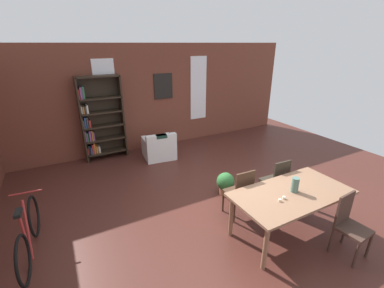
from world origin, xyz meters
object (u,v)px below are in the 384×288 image
at_px(dining_chair_far_right, 276,180).
at_px(bookshelf_tall, 99,120).
at_px(dining_table, 291,197).
at_px(bicycle_second, 29,235).
at_px(potted_plant_by_shelf, 225,183).
at_px(vase_on_table, 295,185).
at_px(dining_chair_far_left, 240,192).
at_px(dining_chair_near_right, 349,223).
at_px(armchair_white, 159,148).

relative_size(dining_chair_far_right, bookshelf_tall, 0.43).
distance_m(dining_table, bicycle_second, 4.01).
height_order(bicycle_second, potted_plant_by_shelf, bicycle_second).
relative_size(vase_on_table, potted_plant_by_shelf, 0.50).
relative_size(dining_chair_far_right, bicycle_second, 0.57).
xyz_separation_m(dining_chair_far_left, dining_chair_near_right, (0.86, -1.43, 0.00)).
height_order(bookshelf_tall, potted_plant_by_shelf, bookshelf_tall).
height_order(dining_chair_far_left, potted_plant_by_shelf, dining_chair_far_left).
xyz_separation_m(dining_chair_far_right, dining_chair_near_right, (-0.00, -1.43, 0.00)).
bearing_deg(armchair_white, dining_chair_far_right, -69.28).
xyz_separation_m(dining_table, potted_plant_by_shelf, (-0.23, 1.44, -0.42)).
bearing_deg(dining_chair_far_left, armchair_white, 95.76).
relative_size(dining_table, armchair_white, 2.18).
bearing_deg(bicycle_second, armchair_white, 38.55).
bearing_deg(dining_chair_near_right, dining_table, 120.84).
height_order(dining_chair_near_right, bicycle_second, dining_chair_near_right).
height_order(dining_table, bookshelf_tall, bookshelf_tall).
xyz_separation_m(armchair_white, bicycle_second, (-2.96, -2.36, 0.06)).
height_order(dining_table, dining_chair_far_right, dining_chair_far_right).
height_order(bookshelf_tall, bicycle_second, bookshelf_tall).
bearing_deg(potted_plant_by_shelf, vase_on_table, -79.38).
bearing_deg(dining_chair_near_right, dining_chair_far_right, 89.93).
height_order(dining_chair_far_right, potted_plant_by_shelf, dining_chair_far_right).
bearing_deg(bookshelf_tall, vase_on_table, -64.68).
distance_m(vase_on_table, dining_chair_far_right, 0.90).
bearing_deg(dining_chair_near_right, bicycle_second, 152.20).
bearing_deg(armchair_white, dining_chair_far_left, -84.24).
bearing_deg(bookshelf_tall, dining_chair_far_left, -66.43).
bearing_deg(dining_table, dining_chair_far_right, 59.05).
xyz_separation_m(dining_chair_far_right, dining_chair_far_left, (-0.86, -0.00, 0.00)).
bearing_deg(dining_chair_near_right, bookshelf_tall, 115.72).
xyz_separation_m(dining_table, dining_chair_far_right, (0.43, 0.72, -0.18)).
relative_size(vase_on_table, bookshelf_tall, 0.11).
xyz_separation_m(dining_chair_near_right, bookshelf_tall, (-2.53, 5.25, 0.57)).
relative_size(dining_table, dining_chair_far_left, 2.02).
bearing_deg(dining_chair_near_right, potted_plant_by_shelf, 106.85).
bearing_deg(dining_chair_far_right, dining_chair_near_right, -90.07).
distance_m(vase_on_table, potted_plant_by_shelf, 1.60).
height_order(dining_table, vase_on_table, vase_on_table).
xyz_separation_m(vase_on_table, armchair_white, (-0.79, 3.83, -0.61)).
xyz_separation_m(bicycle_second, potted_plant_by_shelf, (3.49, -0.02, -0.08)).
height_order(dining_chair_near_right, potted_plant_by_shelf, dining_chair_near_right).
bearing_deg(potted_plant_by_shelf, dining_chair_far_left, -106.00).
xyz_separation_m(dining_table, dining_chair_far_left, (-0.43, 0.72, -0.18)).
bearing_deg(dining_table, dining_chair_near_right, -59.16).
bearing_deg(dining_chair_far_left, vase_on_table, -56.20).
height_order(vase_on_table, dining_chair_near_right, vase_on_table).
bearing_deg(potted_plant_by_shelf, armchair_white, 102.35).
distance_m(dining_chair_far_right, bicycle_second, 4.21).
bearing_deg(dining_chair_near_right, dining_chair_far_left, 121.07).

